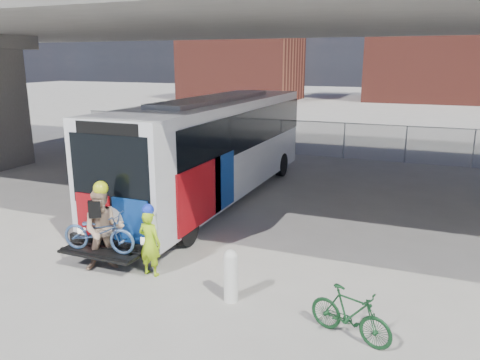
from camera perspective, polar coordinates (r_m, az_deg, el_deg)
The scene contains 9 objects.
ground at distance 13.88m, azimuth -0.50°, elevation -6.31°, with size 160.00×160.00×0.00m, color #9E9991.
bus at distance 16.72m, azimuth -2.96°, elevation 4.72°, with size 2.67×12.98×3.69m.
overpass at distance 16.83m, azimuth 5.05°, elevation 19.91°, with size 40.00×16.00×7.95m.
chainlink_fence at distance 24.75m, azimuth 10.34°, elevation 6.05°, with size 30.00×0.06×30.00m.
brick_buildings at distance 60.33m, azimuth 19.22°, elevation 14.09°, with size 54.00×22.00×12.00m.
bollard at distance 9.89m, azimuth -1.13°, elevation -11.36°, with size 0.30×0.30×1.14m.
cyclist_hivis at distance 11.14m, azimuth -10.96°, elevation -7.33°, with size 0.61×0.42×1.74m.
cyclist_tan at distance 11.63m, azimuth -16.29°, elevation -5.67°, with size 1.23×1.18×2.19m.
bike_parked at distance 8.95m, azimuth 13.29°, elevation -15.62°, with size 0.46×1.62×0.97m, color #133C1D.
Camera 1 is at (5.02, -11.98, 4.90)m, focal length 35.00 mm.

